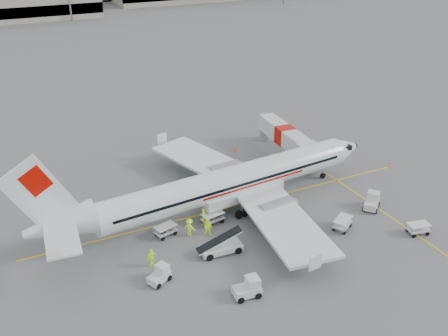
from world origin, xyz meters
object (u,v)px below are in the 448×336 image
(jet_bridge, at_px, (285,141))
(tug_aft, at_px, (159,275))
(tug_fore, at_px, (372,201))
(tug_mid, at_px, (247,288))
(belt_loader, at_px, (221,240))
(aircraft, at_px, (231,163))

(jet_bridge, xyz_separation_m, tug_aft, (-23.32, -17.26, -1.17))
(tug_fore, bearing_deg, tug_mid, 159.59)
(tug_fore, height_order, tug_aft, tug_fore)
(tug_fore, bearing_deg, belt_loader, 140.77)
(aircraft, distance_m, tug_aft, 14.53)
(aircraft, relative_size, belt_loader, 7.44)
(belt_loader, distance_m, tug_aft, 6.80)
(jet_bridge, height_order, tug_mid, jet_bridge)
(tug_fore, distance_m, tug_mid, 19.65)
(aircraft, relative_size, tug_fore, 16.93)
(belt_loader, xyz_separation_m, tug_aft, (-6.60, -1.50, -0.64))
(aircraft, xyz_separation_m, tug_fore, (13.52, -6.81, -4.45))
(jet_bridge, bearing_deg, belt_loader, -133.10)
(tug_mid, bearing_deg, jet_bridge, 56.86)
(tug_mid, relative_size, tug_aft, 1.14)
(tug_aft, bearing_deg, tug_mid, -66.50)
(jet_bridge, distance_m, tug_aft, 29.04)
(jet_bridge, height_order, tug_fore, jet_bridge)
(tug_fore, xyz_separation_m, tug_mid, (-18.59, -6.39, -0.01))
(tug_mid, bearing_deg, aircraft, 74.08)
(belt_loader, relative_size, tug_mid, 2.29)
(tug_aft, bearing_deg, tug_fore, -23.56)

